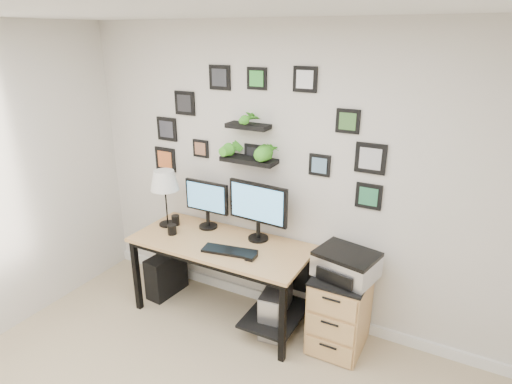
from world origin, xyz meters
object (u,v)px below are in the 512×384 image
Objects in this scene: mug at (172,229)px; pc_tower_black at (166,274)px; desk at (226,254)px; printer at (346,264)px; table_lamp at (165,182)px; file_cabinet at (340,311)px; pc_tower_grey at (275,309)px; monitor_right at (258,207)px; monitor_left at (207,201)px.

pc_tower_black is (-0.21, 0.11, -0.59)m from mug.
printer is at bearing 3.41° from desk.
pc_tower_black is 0.82× the size of printer.
mug reaches higher than pc_tower_black.
table_lamp reaches higher than file_cabinet.
table_lamp reaches higher than pc_tower_grey.
printer is (1.79, 0.06, 0.56)m from pc_tower_black.
monitor_right is at bearing 34.88° from desk.
desk reaches higher than pc_tower_grey.
desk is at bearing -176.59° from printer.
desk is 2.93× the size of table_lamp.
desk is at bearing 178.45° from pc_tower_grey.
monitor_right is 6.13× the size of mug.
table_lamp reaches higher than monitor_left.
pc_tower_black is 1.88m from printer.
mug reaches higher than pc_tower_grey.
monitor_right is 1.05× the size of table_lamp.
desk is at bearing -176.83° from file_cabinet.
printer is at bearing -4.17° from monitor_left.
printer reaches higher than pc_tower_grey.
monitor_right reaches higher than pc_tower_grey.
monitor_left reaches higher than file_cabinet.
mug is (-0.51, -0.11, 0.17)m from desk.
monitor_right is at bearing -0.14° from monitor_left.
mug is at bearing -173.91° from file_cabinet.
desk is 0.52m from monitor_right.
table_lamp is 1.54m from pc_tower_grey.
monitor_left reaches higher than pc_tower_black.
printer is (1.38, -0.10, -0.24)m from monitor_left.
desk reaches higher than file_cabinet.
table_lamp is 0.98m from pc_tower_black.
mug is 1.18m from pc_tower_grey.
monitor_left is 0.92m from pc_tower_black.
pc_tower_grey is (1.01, 0.10, -0.59)m from mug.
monitor_left reaches higher than mug.
monitor_right is at bearing 172.72° from file_cabinet.
mug is 0.21× the size of pc_tower_grey.
table_lamp is (-0.92, -0.13, 0.12)m from monitor_right.
file_cabinet is at bearing 3.17° from desk.
desk is at bearing -145.12° from monitor_right.
desk is 3.47× the size of monitor_left.
pc_tower_grey is at bearing -12.44° from monitor_left.
monitor_left is at bearing 52.52° from mug.
pc_tower_black is at bearing -178.10° from file_cabinet.
pc_tower_grey is at bearing 5.35° from mug.
printer is (1.58, 0.17, -0.02)m from mug.
file_cabinet is 1.29× the size of printer.
monitor_right is at bearing 173.27° from printer.
monitor_left is 0.84× the size of table_lamp.
mug is 0.22× the size of pc_tower_black.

